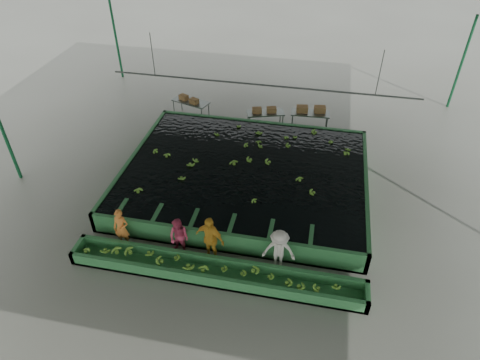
% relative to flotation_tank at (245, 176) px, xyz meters
% --- Properties ---
extents(ground, '(80.00, 80.00, 0.00)m').
position_rel_flotation_tank_xyz_m(ground, '(0.00, -1.50, -0.45)').
color(ground, slate).
rests_on(ground, ground).
extents(shed_roof, '(20.00, 22.00, 0.04)m').
position_rel_flotation_tank_xyz_m(shed_roof, '(0.00, -1.50, 4.55)').
color(shed_roof, gray).
rests_on(shed_roof, shed_posts).
extents(shed_posts, '(20.00, 22.00, 5.00)m').
position_rel_flotation_tank_xyz_m(shed_posts, '(0.00, -1.50, 2.05)').
color(shed_posts, '#165E33').
rests_on(shed_posts, ground).
extents(flotation_tank, '(10.00, 8.00, 0.90)m').
position_rel_flotation_tank_xyz_m(flotation_tank, '(0.00, 0.00, 0.00)').
color(flotation_tank, '#2E7039').
rests_on(flotation_tank, ground).
extents(tank_water, '(9.70, 7.70, 0.00)m').
position_rel_flotation_tank_xyz_m(tank_water, '(0.00, -0.00, 0.40)').
color(tank_water, black).
rests_on(tank_water, flotation_tank).
extents(sorting_trough, '(10.00, 1.00, 0.50)m').
position_rel_flotation_tank_xyz_m(sorting_trough, '(0.00, -5.10, -0.20)').
color(sorting_trough, '#2E7039').
rests_on(sorting_trough, ground).
extents(cableway_rail, '(0.08, 0.08, 14.00)m').
position_rel_flotation_tank_xyz_m(cableway_rail, '(0.00, 3.50, 2.55)').
color(cableway_rail, '#59605B').
rests_on(cableway_rail, shed_roof).
extents(rail_hanger_left, '(0.04, 0.04, 2.00)m').
position_rel_flotation_tank_xyz_m(rail_hanger_left, '(-5.00, 3.50, 3.55)').
color(rail_hanger_left, '#59605B').
rests_on(rail_hanger_left, shed_roof).
extents(rail_hanger_right, '(0.04, 0.04, 2.00)m').
position_rel_flotation_tank_xyz_m(rail_hanger_right, '(5.00, 3.50, 3.55)').
color(rail_hanger_right, '#59605B').
rests_on(rail_hanger_right, shed_roof).
extents(worker_a, '(0.57, 0.38, 1.57)m').
position_rel_flotation_tank_xyz_m(worker_a, '(-3.59, -4.30, 0.34)').
color(worker_a, orange).
rests_on(worker_a, ground).
extents(worker_b, '(0.87, 0.76, 1.54)m').
position_rel_flotation_tank_xyz_m(worker_b, '(-1.46, -4.30, 0.32)').
color(worker_b, '#C43A59').
rests_on(worker_b, ground).
extents(worker_c, '(1.18, 0.75, 1.86)m').
position_rel_flotation_tank_xyz_m(worker_c, '(-0.36, -4.30, 0.48)').
color(worker_c, gold).
rests_on(worker_c, ground).
extents(worker_d, '(1.14, 0.69, 1.70)m').
position_rel_flotation_tank_xyz_m(worker_d, '(2.00, -4.30, 0.40)').
color(worker_d, beige).
rests_on(worker_d, ground).
extents(packing_table_left, '(2.11, 1.34, 0.90)m').
position_rel_flotation_tank_xyz_m(packing_table_left, '(-3.96, 5.26, -0.00)').
color(packing_table_left, '#59605B').
rests_on(packing_table_left, ground).
extents(packing_table_mid, '(2.01, 1.29, 0.85)m').
position_rel_flotation_tank_xyz_m(packing_table_mid, '(0.08, 4.92, -0.02)').
color(packing_table_mid, '#59605B').
rests_on(packing_table_mid, ground).
extents(packing_table_right, '(1.95, 0.85, 0.87)m').
position_rel_flotation_tank_xyz_m(packing_table_right, '(2.30, 5.32, -0.01)').
color(packing_table_right, '#59605B').
rests_on(packing_table_right, ground).
extents(box_stack_left, '(1.20, 0.78, 0.25)m').
position_rel_flotation_tank_xyz_m(box_stack_left, '(-4.03, 5.19, 0.45)').
color(box_stack_left, brown).
rests_on(box_stack_left, packing_table_left).
extents(box_stack_mid, '(1.25, 0.66, 0.26)m').
position_rel_flotation_tank_xyz_m(box_stack_mid, '(0.01, 4.90, 0.40)').
color(box_stack_mid, brown).
rests_on(box_stack_mid, packing_table_mid).
extents(box_stack_right, '(1.48, 0.62, 0.31)m').
position_rel_flotation_tank_xyz_m(box_stack_right, '(2.32, 5.39, 0.43)').
color(box_stack_right, brown).
rests_on(box_stack_right, packing_table_right).
extents(floating_bananas, '(8.36, 5.70, 0.11)m').
position_rel_flotation_tank_xyz_m(floating_bananas, '(0.00, 0.80, 0.40)').
color(floating_bananas, '#67A530').
rests_on(floating_bananas, tank_water).
extents(trough_bananas, '(8.47, 0.56, 0.11)m').
position_rel_flotation_tank_xyz_m(trough_bananas, '(0.00, -5.10, -0.05)').
color(trough_bananas, '#67A530').
rests_on(trough_bananas, sorting_trough).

